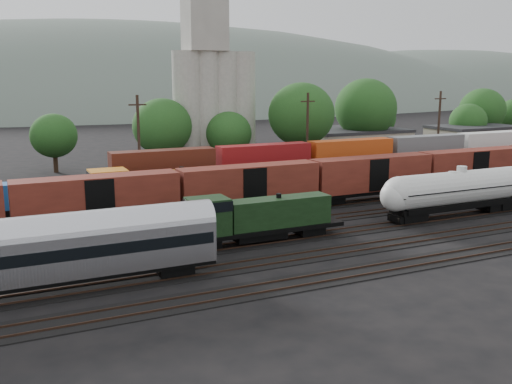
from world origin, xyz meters
name	(u,v)px	position (x,y,z in m)	size (l,w,h in m)	color
ground	(313,220)	(0.00, 0.00, 0.00)	(600.00, 600.00, 0.00)	black
tracks	(313,220)	(0.00, 0.00, 0.05)	(180.00, 33.20, 0.20)	black
green_locomotive	(250,218)	(-9.16, -5.00, 2.37)	(15.58, 2.75, 4.12)	black
tank_car_a	(452,192)	(13.26, -5.00, 2.67)	(17.13, 3.07, 4.49)	silver
tank_car_b	(460,189)	(14.43, -5.00, 2.92)	(18.91, 3.39, 4.96)	silver
passenger_coach	(45,249)	(-26.04, -10.00, 3.17)	(22.73, 2.80, 5.16)	silver
orange_locomotive	(153,188)	(-13.53, 10.00, 2.63)	(18.51, 3.08, 4.63)	black
boxcar_string	(313,180)	(2.99, 5.00, 3.12)	(153.60, 2.90, 4.20)	black
container_wall	(235,173)	(-2.06, 15.00, 2.70)	(160.98, 2.60, 5.80)	black
grain_silo	(214,96)	(3.28, 36.00, 11.26)	(13.40, 5.00, 29.00)	#A29F95
industrial_sheds	(236,151)	(6.63, 35.25, 2.56)	(119.38, 17.26, 5.10)	#9E937F
tree_band	(223,122)	(5.12, 36.92, 7.11)	(161.70, 23.17, 13.94)	black
utility_poles	(229,138)	(0.00, 22.00, 6.21)	(122.20, 0.36, 12.00)	black
distant_hills	(100,144)	(23.92, 260.00, -20.56)	(860.00, 286.00, 130.00)	#59665B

